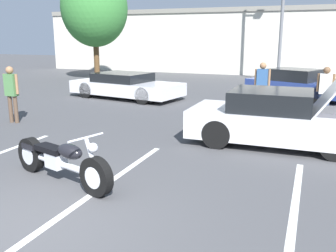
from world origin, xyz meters
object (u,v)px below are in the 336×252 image
at_px(parked_car_left_row, 126,86).
at_px(spectator_near_motorcycle, 262,83).
at_px(motorcycle, 61,161).
at_px(spectator_by_show_car, 325,88).
at_px(show_car_hood_open, 278,119).
at_px(spectator_midground, 11,90).
at_px(tree_background, 94,8).
at_px(parked_car_mid_row, 297,84).

xyz_separation_m(parked_car_left_row, spectator_near_motorcycle, (5.71, -1.10, 0.49)).
xyz_separation_m(motorcycle, spectator_by_show_car, (4.39, 7.40, 0.56)).
relative_size(parked_car_left_row, spectator_by_show_car, 3.08).
relative_size(show_car_hood_open, spectator_midground, 2.43).
relative_size(motorcycle, spectator_near_motorcycle, 1.45).
bearing_deg(show_car_hood_open, motorcycle, -130.93).
distance_m(tree_background, parked_car_mid_row, 12.19).
bearing_deg(spectator_by_show_car, spectator_near_motorcycle, 171.83).
bearing_deg(spectator_by_show_car, spectator_midground, -155.33).
distance_m(tree_background, spectator_by_show_car, 14.39).
distance_m(show_car_hood_open, parked_car_mid_row, 7.55).
bearing_deg(spectator_by_show_car, motorcycle, -120.68).
bearing_deg(spectator_midground, parked_car_left_row, 79.58).
bearing_deg(parked_car_left_row, spectator_near_motorcycle, -0.03).
distance_m(tree_background, spectator_midground, 11.72).
distance_m(parked_car_mid_row, spectator_by_show_car, 4.12).
distance_m(parked_car_left_row, spectator_near_motorcycle, 5.84).
bearing_deg(tree_background, spectator_by_show_car, -28.55).
height_order(motorcycle, show_car_hood_open, show_car_hood_open).
xyz_separation_m(show_car_hood_open, spectator_midground, (-7.58, -0.41, 0.36)).
bearing_deg(show_car_hood_open, parked_car_left_row, 143.06).
relative_size(tree_background, show_car_hood_open, 1.54).
xyz_separation_m(show_car_hood_open, parked_car_mid_row, (0.09, 7.55, -0.05)).
relative_size(tree_background, motorcycle, 2.56).
distance_m(tree_background, show_car_hood_open, 15.63).
height_order(parked_car_mid_row, spectator_near_motorcycle, spectator_near_motorcycle).
distance_m(motorcycle, spectator_midground, 5.50).
bearing_deg(spectator_midground, parked_car_mid_row, 46.06).
xyz_separation_m(motorcycle, spectator_near_motorcycle, (2.43, 7.68, 0.61)).
xyz_separation_m(parked_car_left_row, spectator_midground, (-0.99, -5.36, 0.48)).
distance_m(show_car_hood_open, spectator_by_show_car, 3.74).
height_order(tree_background, parked_car_mid_row, tree_background).
distance_m(tree_background, motorcycle, 16.61).
height_order(tree_background, show_car_hood_open, tree_background).
relative_size(parked_car_mid_row, spectator_by_show_car, 2.73).
distance_m(show_car_hood_open, spectator_near_motorcycle, 3.96).
height_order(motorcycle, spectator_midground, spectator_midground).
bearing_deg(spectator_midground, show_car_hood_open, 3.10).
bearing_deg(spectator_midground, tree_background, 109.00).
xyz_separation_m(show_car_hood_open, spectator_near_motorcycle, (-0.88, 3.85, 0.37)).
bearing_deg(show_car_hood_open, tree_background, 137.55).
bearing_deg(parked_car_mid_row, spectator_by_show_car, -51.99).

